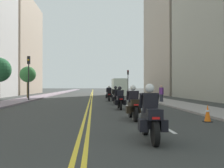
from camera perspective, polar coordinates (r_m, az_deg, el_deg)
name	(u,v)px	position (r m, az deg, el deg)	size (l,w,h in m)	color
ground_plane	(92,94)	(49.55, -4.46, -2.28)	(264.00, 264.00, 0.00)	#333534
sidewalk_left	(53,94)	(50.14, -12.94, -2.18)	(2.76, 144.00, 0.12)	gray
sidewalk_right	(130,94)	(50.05, 4.04, -2.19)	(2.76, 144.00, 0.12)	gray
centreline_yellow_inner	(91,94)	(49.55, -4.60, -2.27)	(0.12, 132.00, 0.01)	yellow
centreline_yellow_outer	(93,94)	(49.55, -4.32, -2.27)	(0.12, 132.00, 0.01)	yellow
lane_dashes_white	(116,99)	(30.68, 0.95, -3.39)	(0.14, 56.40, 0.01)	silver
building_right_1	(222,20)	(34.66, 23.11, 12.86)	(7.65, 15.41, 19.07)	#9A9A8D
building_left_2	(14,47)	(56.67, -20.81, 7.69)	(7.82, 18.88, 19.16)	tan
building_right_2	(175,27)	(52.80, 13.75, 12.21)	(8.38, 20.40, 26.29)	#A09383
motorcycle_0	(150,118)	(7.54, 8.45, -7.45)	(0.78, 2.27, 1.64)	black
motorcycle_1	(133,106)	(12.06, 4.73, -4.81)	(0.76, 2.27, 1.62)	black
motorcycle_2	(120,100)	(17.53, 1.74, -3.48)	(0.76, 2.21, 1.56)	black
motorcycle_3	(116,97)	(22.05, 0.83, -2.84)	(0.78, 2.19, 1.57)	black
motorcycle_4	(109,95)	(26.93, -0.64, -2.39)	(0.77, 2.16, 1.62)	black
motorcycle_5	(109,93)	(32.09, -0.68, -2.07)	(0.76, 2.16, 1.66)	black
traffic_cone_0	(208,113)	(12.13, 20.33, -6.07)	(0.35, 0.35, 0.76)	black
traffic_light_near	(29,70)	(28.20, -17.90, 2.93)	(0.28, 0.38, 4.67)	black
traffic_light_far	(128,78)	(45.89, 3.55, 1.40)	(0.28, 0.38, 4.39)	black
pedestrian_0	(161,94)	(24.57, 10.82, -2.11)	(0.41, 0.48, 1.67)	#2A2E38
street_tree_0	(28,75)	(33.70, -18.08, 1.97)	(1.97, 1.97, 4.00)	#463C21
parked_truck	(119,88)	(44.09, 1.50, -0.85)	(2.20, 6.50, 2.80)	silver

